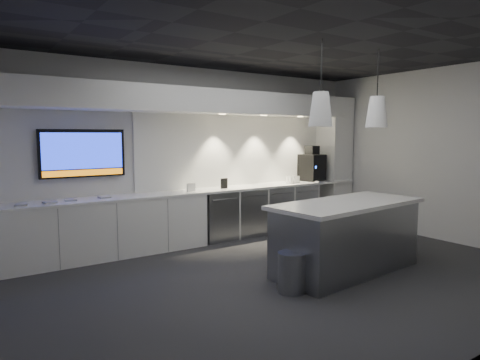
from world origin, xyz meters
TOP-DOWN VIEW (x-y plane):
  - floor at (0.00, 0.00)m, footprint 7.00×7.00m
  - ceiling at (0.00, 0.00)m, footprint 7.00×7.00m
  - wall_back at (0.00, 2.50)m, footprint 7.00×0.00m
  - wall_right at (3.50, 0.00)m, footprint 0.00×7.00m
  - back_counter at (0.00, 2.17)m, footprint 6.80×0.65m
  - left_base_cabinets at (-1.75, 2.17)m, footprint 3.30×0.63m
  - fridge_unit_a at (0.25, 2.17)m, footprint 0.60×0.61m
  - fridge_unit_b at (0.88, 2.17)m, footprint 0.60×0.61m
  - fridge_unit_c at (1.51, 2.17)m, footprint 0.60×0.61m
  - fridge_unit_d at (2.14, 2.17)m, footprint 0.60×0.61m
  - backsplash at (1.20, 2.48)m, footprint 4.60×0.03m
  - soffit at (0.00, 2.20)m, footprint 6.90×0.60m
  - column at (3.20, 2.20)m, footprint 0.55×0.55m
  - wall_tv at (-1.90, 2.45)m, footprint 1.25×0.07m
  - island at (0.81, -0.33)m, footprint 2.32×1.16m
  - bin at (-0.31, -0.51)m, footprint 0.41×0.41m
  - coffee_machine at (2.57, 2.20)m, footprint 0.42×0.59m
  - sign_black at (0.40, 2.13)m, footprint 0.14×0.03m
  - sign_white at (-0.28, 2.06)m, footprint 0.18×0.07m
  - cup_cluster at (1.95, 2.08)m, footprint 0.25×0.16m
  - tray_a at (-2.81, 2.08)m, footprint 0.19×0.19m
  - tray_b at (-2.46, 2.08)m, footprint 0.18×0.18m
  - tray_c at (-2.16, 2.16)m, footprint 0.18×0.18m
  - tray_d at (-1.68, 2.17)m, footprint 0.17×0.17m
  - pendant_left at (0.27, -0.33)m, footprint 0.30×0.30m
  - pendant_right at (1.34, -0.33)m, footprint 0.30×0.30m

SIDE VIEW (x-z plane):
  - floor at x=0.00m, z-range 0.00..0.00m
  - bin at x=-0.31m, z-range 0.00..0.47m
  - fridge_unit_a at x=0.25m, z-range 0.00..0.85m
  - fridge_unit_b at x=0.88m, z-range 0.00..0.85m
  - fridge_unit_c at x=1.51m, z-range 0.00..0.85m
  - fridge_unit_d at x=2.14m, z-range 0.00..0.85m
  - left_base_cabinets at x=-1.75m, z-range 0.00..0.86m
  - island at x=0.81m, z-range 0.00..0.95m
  - back_counter at x=0.00m, z-range 0.86..0.90m
  - tray_a at x=-2.81m, z-range 0.90..0.92m
  - tray_b at x=-2.46m, z-range 0.90..0.92m
  - tray_c at x=-2.16m, z-range 0.90..0.92m
  - tray_d at x=-1.68m, z-range 0.90..0.92m
  - cup_cluster at x=1.95m, z-range 0.90..1.04m
  - sign_white at x=-0.28m, z-range 0.90..1.04m
  - sign_black at x=0.40m, z-range 0.90..1.08m
  - coffee_machine at x=2.57m, z-range 0.84..1.55m
  - column at x=3.20m, z-range 0.00..2.60m
  - wall_back at x=0.00m, z-range -2.00..5.00m
  - wall_right at x=3.50m, z-range -2.00..5.00m
  - backsplash at x=1.20m, z-range 0.90..2.20m
  - wall_tv at x=-1.90m, z-range 1.20..1.92m
  - pendant_left at x=0.27m, z-range 1.59..2.72m
  - pendant_right at x=1.34m, z-range 1.59..2.72m
  - soffit at x=0.00m, z-range 2.20..2.60m
  - ceiling at x=0.00m, z-range 3.00..3.00m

